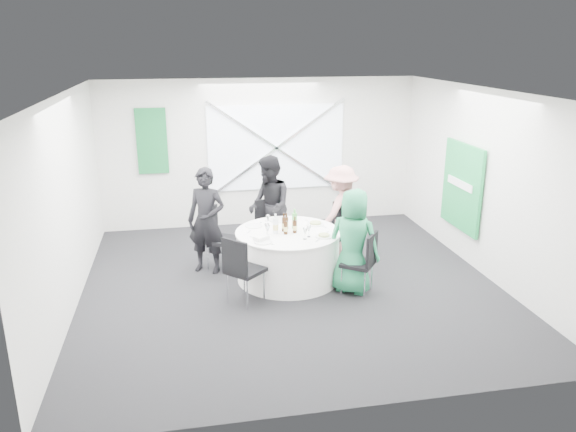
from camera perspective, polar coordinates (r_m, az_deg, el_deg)
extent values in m
plane|color=black|center=(8.39, 0.26, -6.94)|extent=(6.00, 6.00, 0.00)
plane|color=white|center=(7.67, 0.29, 12.49)|extent=(6.00, 6.00, 0.00)
plane|color=silver|center=(10.80, -2.83, 6.42)|extent=(6.00, 0.00, 6.00)
plane|color=silver|center=(5.16, 6.76, -6.25)|extent=(6.00, 0.00, 6.00)
plane|color=silver|center=(7.92, -21.55, 1.10)|extent=(0.00, 6.00, 6.00)
plane|color=silver|center=(8.97, 19.46, 3.15)|extent=(0.00, 6.00, 6.00)
cube|color=white|center=(10.78, -1.21, 6.97)|extent=(2.60, 0.03, 1.60)
cube|color=silver|center=(10.75, -1.18, 6.93)|extent=(2.63, 0.05, 1.84)
cube|color=silver|center=(10.75, -1.18, 6.93)|extent=(2.63, 0.05, 1.84)
cube|color=#14642F|center=(10.60, -13.66, 7.40)|extent=(0.55, 0.04, 1.20)
cube|color=#1A9345|center=(9.50, 17.24, 2.87)|extent=(0.05, 1.20, 1.40)
cylinder|color=white|center=(8.42, 0.00, -4.09)|extent=(1.52, 1.52, 0.74)
cylinder|color=white|center=(8.29, 0.00, -1.65)|extent=(1.56, 1.56, 0.02)
cube|color=black|center=(9.28, -1.84, -1.47)|extent=(0.47, 0.47, 0.05)
cube|color=black|center=(9.39, -2.19, 0.37)|extent=(0.41, 0.09, 0.45)
cylinder|color=silver|center=(9.56, -1.12, -2.40)|extent=(0.02, 0.02, 0.43)
cylinder|color=silver|center=(9.47, -3.11, -2.61)|extent=(0.02, 0.02, 0.43)
cylinder|color=silver|center=(9.25, -0.51, -3.09)|extent=(0.02, 0.02, 0.43)
cylinder|color=silver|center=(9.16, -2.57, -3.32)|extent=(0.02, 0.02, 0.43)
cube|color=black|center=(8.80, -6.61, -2.45)|extent=(0.62, 0.62, 0.05)
cube|color=black|center=(8.81, -7.91, -0.62)|extent=(0.26, 0.39, 0.48)
cylinder|color=silver|center=(9.12, -7.05, -3.43)|extent=(0.02, 0.02, 0.46)
cylinder|color=silver|center=(8.82, -8.15, -4.22)|extent=(0.02, 0.02, 0.46)
cylinder|color=silver|center=(8.97, -4.97, -3.74)|extent=(0.02, 0.02, 0.46)
cylinder|color=silver|center=(8.66, -6.02, -4.56)|extent=(0.02, 0.02, 0.46)
cube|color=black|center=(9.01, 4.59, -2.02)|extent=(0.60, 0.60, 0.05)
cube|color=black|center=(9.07, 5.55, -0.19)|extent=(0.25, 0.38, 0.47)
cylinder|color=silver|center=(9.10, 6.13, -3.50)|extent=(0.02, 0.02, 0.45)
cylinder|color=silver|center=(9.33, 4.54, -2.93)|extent=(0.02, 0.02, 0.45)
cylinder|color=silver|center=(8.86, 4.57, -4.05)|extent=(0.02, 0.02, 0.45)
cylinder|color=silver|center=(9.09, 2.98, -3.44)|extent=(0.02, 0.02, 0.45)
cube|color=black|center=(8.01, 7.09, -4.82)|extent=(0.58, 0.58, 0.05)
cube|color=black|center=(7.86, 8.52, -3.38)|extent=(0.27, 0.34, 0.45)
cylinder|color=silver|center=(7.90, 7.78, -7.00)|extent=(0.02, 0.02, 0.43)
cylinder|color=silver|center=(8.20, 8.54, -6.11)|extent=(0.02, 0.02, 0.43)
cylinder|color=silver|center=(8.00, 5.48, -6.59)|extent=(0.02, 0.02, 0.43)
cylinder|color=silver|center=(8.29, 6.32, -5.73)|extent=(0.02, 0.02, 0.43)
cube|color=black|center=(7.67, -4.35, -5.54)|extent=(0.63, 0.63, 0.05)
cube|color=black|center=(7.42, -5.45, -4.17)|extent=(0.32, 0.34, 0.47)
cylinder|color=silver|center=(7.76, -6.19, -7.32)|extent=(0.02, 0.02, 0.45)
cylinder|color=silver|center=(7.54, -4.15, -8.02)|extent=(0.02, 0.02, 0.45)
cylinder|color=silver|center=(8.00, -4.46, -6.47)|extent=(0.02, 0.02, 0.45)
cylinder|color=silver|center=(7.79, -2.44, -7.11)|extent=(0.02, 0.02, 0.45)
imported|color=black|center=(8.67, -8.28, -0.48)|extent=(0.71, 0.61, 1.64)
imported|color=black|center=(9.26, -1.91, 0.98)|extent=(0.53, 0.86, 1.68)
imported|color=tan|center=(9.24, 5.37, 0.44)|extent=(1.07, 0.97, 1.54)
imported|color=#248555|center=(7.94, 6.64, -2.59)|extent=(0.88, 0.83, 1.52)
cylinder|color=white|center=(8.78, -1.04, -0.43)|extent=(0.27, 0.27, 0.01)
cylinder|color=white|center=(8.53, -3.49, -1.01)|extent=(0.26, 0.26, 0.01)
cylinder|color=white|center=(8.61, 2.81, -0.82)|extent=(0.27, 0.27, 0.01)
cylinder|color=#97AD5D|center=(8.60, 2.81, -0.69)|extent=(0.17, 0.17, 0.02)
cylinder|color=white|center=(8.08, 3.67, -2.07)|extent=(0.24, 0.24, 0.01)
cylinder|color=#97AD5D|center=(8.07, 3.67, -1.94)|extent=(0.16, 0.16, 0.02)
cylinder|color=white|center=(7.85, -2.55, -2.65)|extent=(0.25, 0.25, 0.01)
cube|color=white|center=(7.91, -2.74, -2.23)|extent=(0.24, 0.22, 0.06)
cylinder|color=#3B1E0A|center=(8.27, -0.42, -0.84)|extent=(0.06, 0.06, 0.22)
cylinder|color=#3B1E0A|center=(8.22, -0.42, 0.08)|extent=(0.02, 0.02, 0.06)
cylinder|color=#CCBC6C|center=(8.27, -0.42, -0.98)|extent=(0.06, 0.06, 0.08)
cylinder|color=#3B1E0A|center=(8.38, -0.17, -0.70)|extent=(0.06, 0.06, 0.19)
cylinder|color=#3B1E0A|center=(8.34, -0.17, 0.10)|extent=(0.02, 0.02, 0.06)
cylinder|color=#CCBC6C|center=(8.39, -0.17, -0.82)|extent=(0.06, 0.06, 0.06)
cylinder|color=#3B1E0A|center=(8.20, 0.70, -1.09)|extent=(0.06, 0.06, 0.19)
cylinder|color=#3B1E0A|center=(8.17, 0.70, -0.26)|extent=(0.02, 0.02, 0.06)
cylinder|color=#CCBC6C|center=(8.21, 0.70, -1.22)|extent=(0.06, 0.06, 0.07)
cylinder|color=#3B1E0A|center=(8.15, -0.24, -1.19)|extent=(0.06, 0.06, 0.20)
cylinder|color=#3B1E0A|center=(8.11, -0.24, -0.34)|extent=(0.02, 0.02, 0.06)
cylinder|color=#CCBC6C|center=(8.16, -0.24, -1.32)|extent=(0.06, 0.06, 0.07)
cylinder|color=green|center=(8.40, 0.67, -0.47)|extent=(0.08, 0.08, 0.24)
cylinder|color=green|center=(8.36, 0.67, 0.50)|extent=(0.03, 0.03, 0.06)
cylinder|color=#CCBC6C|center=(8.41, 0.67, -0.62)|extent=(0.08, 0.08, 0.08)
cylinder|color=white|center=(8.18, -1.28, -0.98)|extent=(0.08, 0.08, 0.24)
cylinder|color=white|center=(8.13, -1.29, 0.01)|extent=(0.03, 0.03, 0.06)
cylinder|color=#CCBC6C|center=(8.19, -1.28, -1.14)|extent=(0.08, 0.08, 0.08)
cylinder|color=white|center=(7.98, 1.74, -2.36)|extent=(0.06, 0.06, 0.00)
cylinder|color=white|center=(7.96, 1.75, -2.00)|extent=(0.01, 0.01, 0.10)
cone|color=white|center=(7.93, 1.75, -1.49)|extent=(0.07, 0.07, 0.08)
cylinder|color=white|center=(8.15, -2.16, -1.93)|extent=(0.06, 0.06, 0.00)
cylinder|color=white|center=(8.13, -2.17, -1.58)|extent=(0.01, 0.01, 0.10)
cone|color=white|center=(8.11, -2.17, -1.07)|extent=(0.07, 0.07, 0.08)
cylinder|color=white|center=(8.55, -2.05, -0.98)|extent=(0.06, 0.06, 0.00)
cylinder|color=white|center=(8.53, -2.05, -0.65)|extent=(0.01, 0.01, 0.10)
cone|color=white|center=(8.51, -2.06, -0.16)|extent=(0.07, 0.07, 0.08)
cylinder|color=white|center=(8.07, -2.08, -2.12)|extent=(0.06, 0.06, 0.00)
cylinder|color=white|center=(8.05, -2.08, -1.77)|extent=(0.01, 0.01, 0.10)
cone|color=white|center=(8.03, -2.09, -1.26)|extent=(0.07, 0.07, 0.08)
cylinder|color=white|center=(8.07, 2.12, -2.11)|extent=(0.06, 0.06, 0.00)
cylinder|color=white|center=(8.06, 2.12, -1.76)|extent=(0.01, 0.01, 0.10)
cone|color=white|center=(8.03, 2.13, -1.25)|extent=(0.07, 0.07, 0.08)
cube|color=silver|center=(7.92, 3.02, -2.50)|extent=(0.10, 0.13, 0.01)
cube|color=silver|center=(8.24, 3.98, -1.71)|extent=(0.10, 0.13, 0.01)
cube|color=silver|center=(8.51, 3.60, -1.09)|extent=(0.08, 0.14, 0.01)
cube|color=silver|center=(8.75, 2.11, -0.54)|extent=(0.08, 0.14, 0.01)
cube|color=silver|center=(8.83, 0.10, -0.35)|extent=(0.15, 0.03, 0.01)
cube|color=silver|center=(8.77, -1.87, -0.50)|extent=(0.15, 0.02, 0.01)
cube|color=silver|center=(8.03, -3.57, -2.23)|extent=(0.10, 0.13, 0.01)
cube|color=silver|center=(7.80, -1.79, -2.81)|extent=(0.10, 0.13, 0.01)
cube|color=silver|center=(8.65, -2.93, -0.76)|extent=(0.10, 0.13, 0.01)
cube|color=silver|center=(8.29, -3.98, -1.61)|extent=(0.08, 0.14, 0.01)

